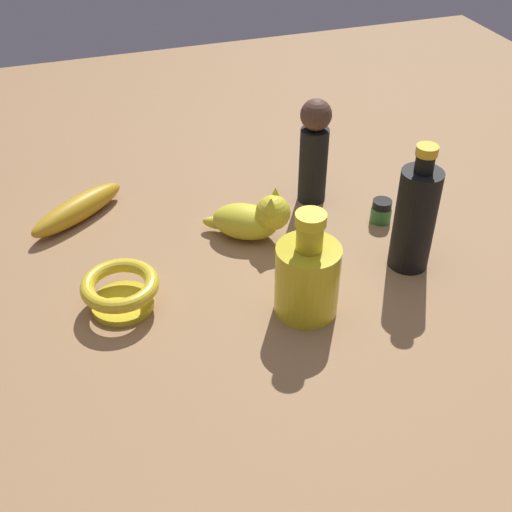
{
  "coord_description": "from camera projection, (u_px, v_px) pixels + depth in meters",
  "views": [
    {
      "loc": [
        0.24,
        0.72,
        0.62
      ],
      "look_at": [
        0.0,
        0.0,
        0.04
      ],
      "focal_mm": 45.72,
      "sensor_mm": 36.0,
      "label": 1
    }
  ],
  "objects": [
    {
      "name": "ground",
      "position": [
        256.0,
        278.0,
        0.98
      ],
      "size": [
        2.0,
        2.0,
        0.0
      ],
      "primitive_type": "plane",
      "color": "#936D47"
    },
    {
      "name": "banana",
      "position": [
        78.0,
        209.0,
        1.09
      ],
      "size": [
        0.18,
        0.14,
        0.04
      ],
      "primitive_type": "ellipsoid",
      "rotation": [
        0.0,
        0.0,
        0.62
      ],
      "color": "#BB8C1B",
      "rests_on": "ground"
    },
    {
      "name": "bowl",
      "position": [
        120.0,
        288.0,
        0.91
      ],
      "size": [
        0.11,
        0.11,
        0.05
      ],
      "color": "gold",
      "rests_on": "ground"
    },
    {
      "name": "person_figure_adult",
      "position": [
        314.0,
        150.0,
        1.1
      ],
      "size": [
        0.05,
        0.05,
        0.19
      ],
      "color": "black",
      "rests_on": "ground"
    },
    {
      "name": "nail_polish_jar",
      "position": [
        381.0,
        211.0,
        1.09
      ],
      "size": [
        0.03,
        0.03,
        0.04
      ],
      "color": "#316E32",
      "rests_on": "ground"
    },
    {
      "name": "bottle_short",
      "position": [
        307.0,
        276.0,
        0.89
      ],
      "size": [
        0.09,
        0.09,
        0.16
      ],
      "color": "gold",
      "rests_on": "ground"
    },
    {
      "name": "cat_figurine",
      "position": [
        253.0,
        218.0,
        1.04
      ],
      "size": [
        0.13,
        0.11,
        0.09
      ],
      "color": "gold",
      "rests_on": "ground"
    },
    {
      "name": "bottle_tall",
      "position": [
        415.0,
        217.0,
        0.96
      ],
      "size": [
        0.06,
        0.06,
        0.2
      ],
      "color": "black",
      "rests_on": "ground"
    }
  ]
}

